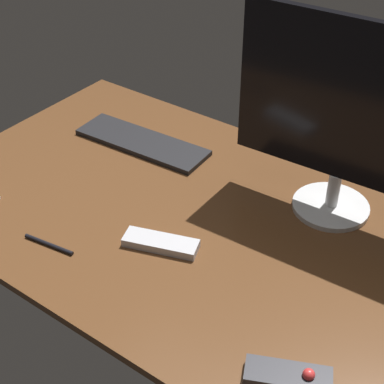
{
  "coord_description": "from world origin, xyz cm",
  "views": [
    {
      "loc": [
        65.79,
        -92.17,
        93.53
      ],
      "look_at": [
        -1.77,
        1.01,
        8.0
      ],
      "focal_mm": 55.87,
      "sensor_mm": 36.0,
      "label": 1
    }
  ],
  "objects": [
    {
      "name": "pen",
      "position": [
        -20.85,
        -28.52,
        2.48
      ],
      "size": [
        13.39,
        2.84,
        0.95
      ],
      "primitive_type": "cylinder",
      "rotation": [
        0.0,
        1.57,
        0.14
      ],
      "color": "black",
      "rests_on": "desk"
    },
    {
      "name": "monitor",
      "position": [
        25.28,
        22.15,
        28.15
      ],
      "size": [
        53.02,
        18.92,
        48.5
      ],
      "rotation": [
        0.0,
        0.0,
        0.04
      ],
      "color": "silver",
      "rests_on": "desk"
    },
    {
      "name": "desk",
      "position": [
        0.0,
        0.0,
        1.0
      ],
      "size": [
        140.0,
        84.0,
        2.0
      ],
      "primitive_type": "cube",
      "color": "brown",
      "rests_on": "ground"
    },
    {
      "name": "media_remote",
      "position": [
        41.14,
        -28.55,
        3.25
      ],
      "size": [
        16.6,
        11.77,
        3.88
      ],
      "rotation": [
        0.0,
        0.0,
        0.44
      ],
      "color": "#2D2D33",
      "rests_on": "desk"
    },
    {
      "name": "tv_remote",
      "position": [
        0.26,
        -13.58,
        3.02
      ],
      "size": [
        18.1,
        10.81,
        2.03
      ],
      "primitive_type": "cube",
      "rotation": [
        0.0,
        0.0,
        0.33
      ],
      "color": "#B7B7BC",
      "rests_on": "desk"
    },
    {
      "name": "keyboard",
      "position": [
        -31.64,
        17.75,
        2.72
      ],
      "size": [
        40.38,
        14.47,
        1.45
      ],
      "primitive_type": "cube",
      "rotation": [
        0.0,
        0.0,
        0.06
      ],
      "color": "black",
      "rests_on": "desk"
    }
  ]
}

